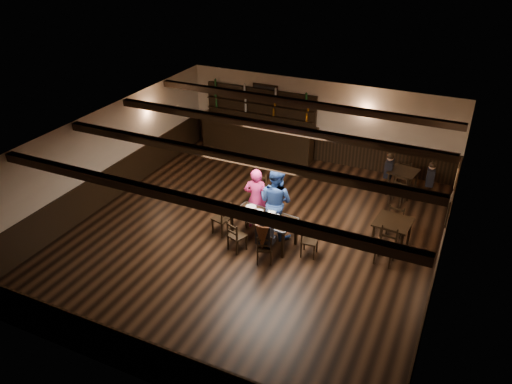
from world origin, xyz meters
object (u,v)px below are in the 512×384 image
at_px(woman_pink, 256,199).
at_px(bar_counter, 258,132).
at_px(man_blue, 276,201).
at_px(cake, 251,208).
at_px(chair_near_right, 264,247).
at_px(chair_near_left, 235,234).
at_px(dining_table, 264,219).

relative_size(woman_pink, bar_counter, 0.40).
bearing_deg(man_blue, cake, 46.18).
bearing_deg(cake, woman_pink, 98.87).
relative_size(chair_near_right, cake, 2.36).
bearing_deg(chair_near_right, cake, 130.07).
bearing_deg(cake, bar_counter, 112.77).
relative_size(chair_near_left, cake, 2.46).
height_order(chair_near_right, man_blue, man_blue).
distance_m(woman_pink, cake, 0.45).
distance_m(chair_near_left, woman_pink, 1.27).
xyz_separation_m(man_blue, cake, (-0.53, -0.33, -0.15)).
bearing_deg(chair_near_right, woman_pink, 121.86).
relative_size(chair_near_right, bar_counter, 0.19).
bearing_deg(chair_near_left, chair_near_right, -10.46).
xyz_separation_m(dining_table, man_blue, (0.11, 0.47, 0.28)).
xyz_separation_m(dining_table, chair_near_right, (0.37, -0.80, -0.21)).
height_order(woman_pink, cake, woman_pink).
height_order(chair_near_left, man_blue, man_blue).
distance_m(chair_near_left, bar_counter, 5.89).
height_order(chair_near_right, cake, cake).
xyz_separation_m(chair_near_left, chair_near_right, (0.85, -0.16, -0.02)).
bearing_deg(dining_table, chair_near_left, -126.71).
distance_m(cake, bar_counter, 5.18).
distance_m(chair_near_right, cake, 1.27).
bearing_deg(cake, dining_table, -18.33).
relative_size(dining_table, chair_near_right, 2.12).
bearing_deg(bar_counter, woman_pink, -65.94).
bearing_deg(man_blue, dining_table, 90.85).
bearing_deg(woman_pink, dining_table, 111.64).
distance_m(man_blue, bar_counter, 5.12).
bearing_deg(dining_table, bar_counter, 116.24).
distance_m(dining_table, cake, 0.46).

